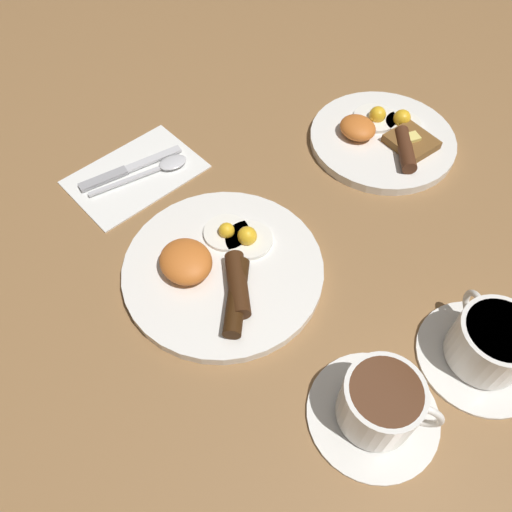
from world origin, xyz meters
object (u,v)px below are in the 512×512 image
Objects in this scene: breakfast_plate_near at (221,268)px; teacup_near at (379,405)px; teacup_far at (489,345)px; breakfast_plate_far at (383,137)px; spoon at (162,166)px; knife at (125,170)px.

teacup_near is (0.27, 0.03, 0.02)m from breakfast_plate_near.
breakfast_plate_far is at bearing 152.98° from teacup_far.
breakfast_plate_near is at bearing -92.46° from spoon.
breakfast_plate_near is 0.27m from teacup_near.
breakfast_plate_far is (-0.06, 0.37, -0.00)m from breakfast_plate_near.
breakfast_plate_near is 1.77× the size of teacup_far.
knife is at bearing -174.82° from teacup_near.
spoon is at bearing -116.02° from breakfast_plate_far.
breakfast_plate_near is 0.35m from teacup_far.
breakfast_plate_far is at bearing -21.95° from knife.
spoon is at bearing 170.88° from breakfast_plate_near.
teacup_near reaches higher than spoon.
teacup_near is 0.92× the size of spoon.
knife is (-0.25, -0.02, -0.01)m from breakfast_plate_near.
teacup_far is 0.59m from knife.
breakfast_plate_far is 0.37m from spoon.
spoon is at bearing -25.18° from knife.
breakfast_plate_far is 1.46× the size of spoon.
teacup_near is 0.50m from spoon.
breakfast_plate_near is 0.25m from knife.
breakfast_plate_near is 0.38m from breakfast_plate_far.
teacup_near is 0.53m from knife.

